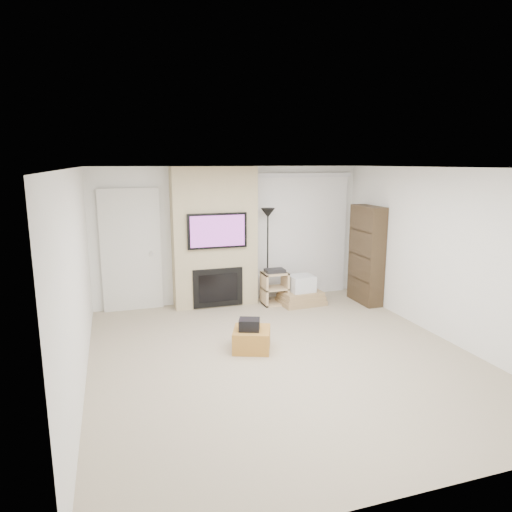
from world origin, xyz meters
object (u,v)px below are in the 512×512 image
object	(u,v)px
floor_lamp	(268,229)
av_stand	(275,286)
ottoman	(252,339)
bookshelf	(367,255)
box_stack	(301,293)

from	to	relation	value
floor_lamp	av_stand	world-z (taller)	floor_lamp
ottoman	av_stand	distance (m)	2.15
av_stand	bookshelf	world-z (taller)	bookshelf
ottoman	bookshelf	size ratio (longest dim) A/B	0.28
floor_lamp	box_stack	distance (m)	1.34
floor_lamp	bookshelf	xyz separation A→B (m)	(1.74, -0.53, -0.48)
av_stand	ottoman	bearing A→B (deg)	-118.48
bookshelf	box_stack	bearing A→B (deg)	167.66
av_stand	bookshelf	xyz separation A→B (m)	(1.65, -0.39, 0.55)
ottoman	av_stand	xyz separation A→B (m)	(1.02, 1.88, 0.20)
ottoman	floor_lamp	world-z (taller)	floor_lamp
floor_lamp	ottoman	bearing A→B (deg)	-114.68
box_stack	floor_lamp	bearing A→B (deg)	153.88
av_stand	floor_lamp	bearing A→B (deg)	123.47
floor_lamp	bookshelf	world-z (taller)	bookshelf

